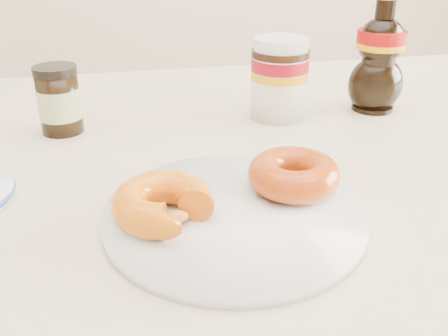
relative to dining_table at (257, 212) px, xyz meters
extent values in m
cube|color=beige|center=(0.00, 0.00, 0.06)|extent=(1.40, 0.90, 0.04)
cylinder|color=white|center=(-0.07, -0.14, 0.09)|extent=(0.26, 0.26, 0.01)
torus|color=white|center=(-0.07, -0.14, 0.09)|extent=(0.26, 0.26, 0.01)
torus|color=orange|center=(-0.14, -0.15, 0.11)|extent=(0.12, 0.12, 0.03)
torus|color=#B03D0B|center=(0.01, -0.11, 0.11)|extent=(0.13, 0.13, 0.03)
cylinder|color=white|center=(0.07, 0.14, 0.13)|extent=(0.08, 0.08, 0.10)
cylinder|color=maroon|center=(0.07, 0.14, 0.17)|extent=(0.09, 0.09, 0.02)
cylinder|color=#D89905|center=(0.07, 0.14, 0.15)|extent=(0.09, 0.09, 0.01)
cylinder|color=black|center=(0.07, 0.14, 0.18)|extent=(0.09, 0.09, 0.01)
cylinder|color=white|center=(0.07, 0.14, 0.19)|extent=(0.08, 0.08, 0.02)
cylinder|color=black|center=(-0.25, 0.14, 0.13)|extent=(0.06, 0.06, 0.09)
cylinder|color=beige|center=(-0.25, 0.14, 0.13)|extent=(0.06, 0.06, 0.04)
cylinder|color=black|center=(-0.25, 0.14, 0.17)|extent=(0.06, 0.06, 0.01)
camera|label=1|loc=(-0.16, -0.56, 0.35)|focal=40.00mm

